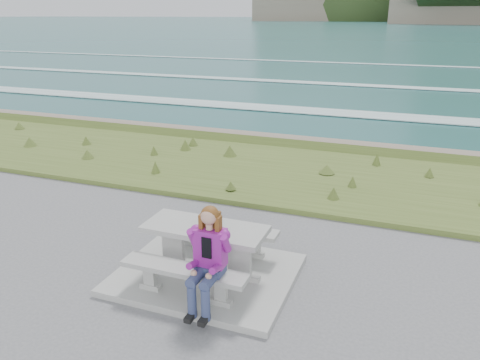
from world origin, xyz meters
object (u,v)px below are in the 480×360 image
object	(u,v)px
picnic_table	(205,237)
seated_woman	(206,274)
bench_landward	(184,274)
bench_seaward	(224,231)

from	to	relation	value
picnic_table	seated_woman	xyz separation A→B (m)	(0.39, -0.83, -0.07)
bench_landward	picnic_table	bearing A→B (deg)	90.00
bench_landward	bench_seaward	xyz separation A→B (m)	(0.00, 1.40, 0.00)
seated_woman	bench_landward	bearing A→B (deg)	161.27
bench_seaward	bench_landward	bearing A→B (deg)	-90.00
picnic_table	bench_landward	distance (m)	0.74
bench_landward	seated_woman	size ratio (longest dim) A/B	1.29
bench_seaward	seated_woman	distance (m)	1.59
picnic_table	bench_landward	size ratio (longest dim) A/B	1.00
picnic_table	bench_seaward	size ratio (longest dim) A/B	1.00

